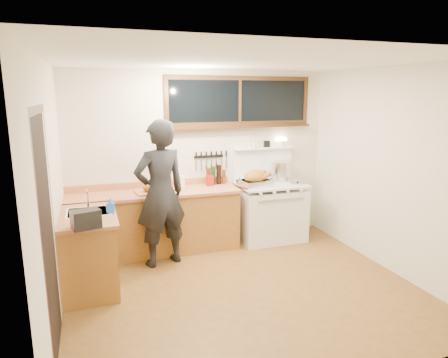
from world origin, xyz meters
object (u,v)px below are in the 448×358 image
object	(u,v)px
man	(160,194)
roast_turkey	(255,180)
vintage_stove	(270,210)
cutting_board	(152,189)

from	to	relation	value
man	roast_turkey	world-z (taller)	man
vintage_stove	man	bearing A→B (deg)	-167.33
vintage_stove	roast_turkey	world-z (taller)	vintage_stove
roast_turkey	vintage_stove	bearing A→B (deg)	18.10
cutting_board	roast_turkey	size ratio (longest dim) A/B	0.91
man	roast_turkey	bearing A→B (deg)	11.54
vintage_stove	cutting_board	distance (m)	1.90
vintage_stove	cutting_board	size ratio (longest dim) A/B	3.36
vintage_stove	man	world-z (taller)	man
roast_turkey	cutting_board	bearing A→B (deg)	176.26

